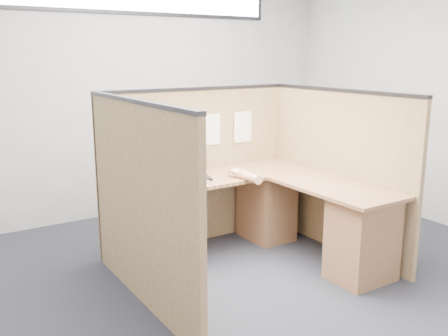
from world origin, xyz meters
TOP-DOWN VIEW (x-y plane):
  - floor at (0.00, 0.00)m, footprint 5.00×5.00m
  - wall_back at (0.00, 2.25)m, footprint 5.00×0.00m
  - cubicle_partitions at (0.00, 0.43)m, footprint 2.06×1.83m
  - l_desk at (0.18, 0.29)m, footprint 1.95×1.75m
  - laptop at (-0.26, 0.76)m, footprint 0.39×0.40m
  - keyboard at (-0.38, 0.51)m, footprint 0.41×0.21m
  - mouse at (0.13, 0.55)m, footprint 0.13×0.10m
  - hand_forearm at (0.14, 0.40)m, footprint 0.12×0.42m
  - blue_poster at (-0.88, 0.97)m, footprint 0.16×0.02m
  - american_flag at (-0.72, 0.96)m, footprint 0.21×0.01m
  - file_holder at (-0.09, 0.94)m, footprint 0.24×0.05m
  - paper_left at (0.12, 0.97)m, footprint 0.24×0.01m
  - paper_right at (0.52, 0.97)m, footprint 0.24×0.02m

SIDE VIEW (x-z plane):
  - floor at x=0.00m, z-range 0.00..0.00m
  - l_desk at x=0.18m, z-range 0.03..0.76m
  - keyboard at x=-0.38m, z-range 0.73..0.76m
  - mouse at x=0.13m, z-range 0.73..0.78m
  - cubicle_partitions at x=0.00m, z-range 0.00..1.53m
  - hand_forearm at x=0.14m, z-range 0.73..0.81m
  - laptop at x=-0.26m, z-range 0.67..0.91m
  - file_holder at x=-0.09m, z-range 0.90..1.21m
  - paper_right at x=0.52m, z-range 0.96..1.27m
  - paper_left at x=0.12m, z-range 0.97..1.27m
  - blue_poster at x=-0.88m, z-range 1.15..1.37m
  - american_flag at x=-0.72m, z-range 1.13..1.50m
  - wall_back at x=0.00m, z-range -1.10..3.90m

